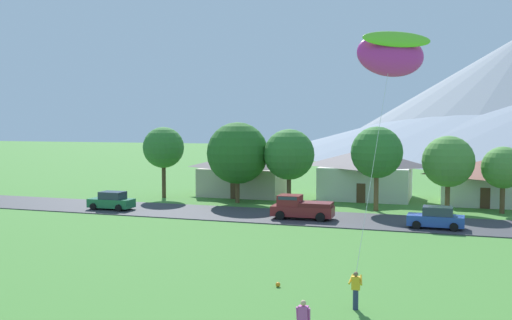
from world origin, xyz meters
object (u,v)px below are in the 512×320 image
object	(u,v)px
tree_near_right	(289,155)
tree_far_right	(503,168)
tree_near_left	(164,148)
soccer_ball	(278,285)
tree_right_of_center	(377,153)
parked_car_blue_west_end	(436,218)
tree_center	(237,153)
house_leftmost	(244,173)
tree_left_of_center	(448,162)
house_rightmost	(483,181)
house_left_center	(366,173)
pickup_truck_maroon_east_side	(301,207)
parked_car_green_mid_west	(112,201)
kite_flyer_with_kite	(391,55)

from	to	relation	value
tree_near_right	tree_far_right	xyz separation A→B (m)	(19.75, 0.76, -0.89)
tree_near_left	soccer_ball	xyz separation A→B (m)	(21.43, -28.89, -5.38)
tree_right_of_center	parked_car_blue_west_end	size ratio (longest dim) A/B	1.85
tree_near_left	tree_center	bearing A→B (deg)	-7.53
tree_near_left	tree_center	distance (m)	9.15
parked_car_blue_west_end	soccer_ball	xyz separation A→B (m)	(-7.23, -18.75, -0.75)
house_leftmost	tree_left_of_center	bearing A→B (deg)	-14.36
house_rightmost	soccer_ball	world-z (taller)	house_rightmost
house_left_center	pickup_truck_maroon_east_side	xyz separation A→B (m)	(-3.38, -15.80, -1.74)
parked_car_green_mid_west	pickup_truck_maroon_east_side	distance (m)	18.16
house_left_center	pickup_truck_maroon_east_side	bearing A→B (deg)	-102.07
house_rightmost	tree_near_left	size ratio (longest dim) A/B	1.12
house_leftmost	tree_center	size ratio (longest dim) A/B	1.19
house_rightmost	parked_car_blue_west_end	xyz separation A→B (m)	(-4.28, -16.24, -1.43)
tree_left_of_center	parked_car_blue_west_end	distance (m)	9.96
soccer_ball	house_rightmost	bearing A→B (deg)	71.79
pickup_truck_maroon_east_side	soccer_ball	distance (m)	20.04
tree_left_of_center	tree_far_right	bearing A→B (deg)	9.22
house_leftmost	parked_car_blue_west_end	size ratio (longest dim) A/B	2.33
tree_center	tree_far_right	size ratio (longest dim) A/B	1.36
tree_center	soccer_ball	world-z (taller)	tree_center
soccer_ball	kite_flyer_with_kite	bearing A→B (deg)	35.69
house_rightmost	parked_car_green_mid_west	size ratio (longest dim) A/B	2.07
house_left_center	pickup_truck_maroon_east_side	distance (m)	16.25
parked_car_green_mid_west	tree_far_right	bearing A→B (deg)	15.28
house_left_center	tree_left_of_center	world-z (taller)	tree_left_of_center
house_rightmost	tree_right_of_center	size ratio (longest dim) A/B	1.11
tree_near_right	soccer_ball	size ratio (longest dim) A/B	31.64
house_left_center	tree_left_of_center	distance (m)	11.45
tree_center	kite_flyer_with_kite	world-z (taller)	kite_flyer_with_kite
house_rightmost	tree_far_right	bearing A→B (deg)	-78.61
tree_left_of_center	tree_right_of_center	bearing A→B (deg)	-168.65
pickup_truck_maroon_east_side	tree_near_right	bearing A→B (deg)	111.68
tree_near_left	tree_right_of_center	bearing A→B (deg)	-5.52
pickup_truck_maroon_east_side	house_leftmost	bearing A→B (deg)	126.03
house_leftmost	house_left_center	size ratio (longest dim) A/B	0.98
house_leftmost	kite_flyer_with_kite	distance (m)	36.47
tree_far_right	kite_flyer_with_kite	xyz separation A→B (m)	(-7.76, -25.07, 7.51)
soccer_ball	tree_near_right	bearing A→B (deg)	104.02
tree_near_right	house_leftmost	bearing A→B (deg)	140.51
parked_car_blue_west_end	parked_car_green_mid_west	world-z (taller)	same
parked_car_green_mid_west	house_rightmost	bearing A→B (deg)	25.30
soccer_ball	parked_car_green_mid_west	bearing A→B (deg)	138.67
tree_far_right	house_leftmost	bearing A→B (deg)	169.70
house_rightmost	tree_near_left	xyz separation A→B (m)	(-32.94, -6.09, 3.20)
tree_near_right	tree_far_right	world-z (taller)	tree_near_right
kite_flyer_with_kite	tree_near_right	bearing A→B (deg)	116.25
house_left_center	parked_car_blue_west_end	size ratio (longest dim) A/B	2.38
parked_car_green_mid_west	tree_left_of_center	bearing A→B (deg)	16.21
house_leftmost	house_rightmost	size ratio (longest dim) A/B	1.13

